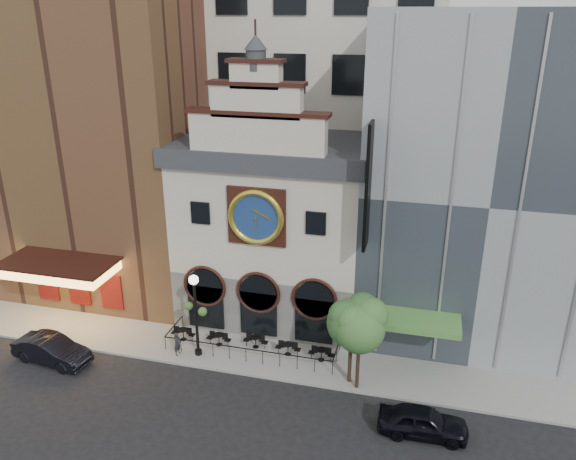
# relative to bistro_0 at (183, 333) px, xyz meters

# --- Properties ---
(ground) EXTENTS (120.00, 120.00, 0.00)m
(ground) POSITION_rel_bistro_0_xyz_m (4.68, -2.49, -0.61)
(ground) COLOR black
(ground) RESTS_ON ground
(sidewalk) EXTENTS (44.00, 5.00, 0.15)m
(sidewalk) POSITION_rel_bistro_0_xyz_m (4.68, 0.01, -0.54)
(sidewalk) COLOR gray
(sidewalk) RESTS_ON ground
(clock_building) EXTENTS (12.60, 8.78, 18.65)m
(clock_building) POSITION_rel_bistro_0_xyz_m (4.68, 5.33, 6.07)
(clock_building) COLOR #605E5B
(clock_building) RESTS_ON ground
(theater_building) EXTENTS (14.00, 15.60, 25.00)m
(theater_building) POSITION_rel_bistro_0_xyz_m (-8.32, 7.46, 11.99)
(theater_building) COLOR brown
(theater_building) RESTS_ON ground
(retail_building) EXTENTS (14.00, 14.40, 20.00)m
(retail_building) POSITION_rel_bistro_0_xyz_m (17.67, 7.49, 9.53)
(retail_building) COLOR gray
(retail_building) RESTS_ON ground
(office_tower) EXTENTS (20.00, 16.00, 40.00)m
(office_tower) POSITION_rel_bistro_0_xyz_m (4.68, 17.51, 19.39)
(office_tower) COLOR silver
(office_tower) RESTS_ON ground
(cafe_railing) EXTENTS (10.60, 2.60, 0.90)m
(cafe_railing) POSITION_rel_bistro_0_xyz_m (4.68, 0.01, -0.01)
(cafe_railing) COLOR black
(cafe_railing) RESTS_ON sidewalk
(bistro_0) EXTENTS (1.58, 0.68, 0.90)m
(bistro_0) POSITION_rel_bistro_0_xyz_m (0.00, 0.00, 0.00)
(bistro_0) COLOR black
(bistro_0) RESTS_ON sidewalk
(bistro_1) EXTENTS (1.58, 0.68, 0.90)m
(bistro_1) POSITION_rel_bistro_0_xyz_m (2.44, -0.00, 0.00)
(bistro_1) COLOR black
(bistro_1) RESTS_ON sidewalk
(bistro_2) EXTENTS (1.58, 0.68, 0.90)m
(bistro_2) POSITION_rel_bistro_0_xyz_m (4.78, 0.32, 0.00)
(bistro_2) COLOR black
(bistro_2) RESTS_ON sidewalk
(bistro_3) EXTENTS (1.58, 0.68, 0.90)m
(bistro_3) POSITION_rel_bistro_0_xyz_m (6.95, 0.06, 0.00)
(bistro_3) COLOR black
(bistro_3) RESTS_ON sidewalk
(bistro_4) EXTENTS (1.58, 0.68, 0.90)m
(bistro_4) POSITION_rel_bistro_0_xyz_m (9.06, -0.03, 0.00)
(bistro_4) COLOR black
(bistro_4) RESTS_ON sidewalk
(car_right) EXTENTS (4.54, 1.95, 1.53)m
(car_right) POSITION_rel_bistro_0_xyz_m (15.21, -4.87, 0.15)
(car_right) COLOR black
(car_right) RESTS_ON ground
(car_left) EXTENTS (5.12, 2.38, 1.62)m
(car_left) POSITION_rel_bistro_0_xyz_m (-6.80, -4.00, 0.20)
(car_left) COLOR black
(car_left) RESTS_ON ground
(pedestrian) EXTENTS (0.47, 0.62, 1.52)m
(pedestrian) POSITION_rel_bistro_0_xyz_m (0.36, -1.61, 0.30)
(pedestrian) COLOR #222227
(pedestrian) RESTS_ON sidewalk
(lamppost) EXTENTS (1.64, 1.01, 5.41)m
(lamppost) POSITION_rel_bistro_0_xyz_m (1.58, -1.28, 2.88)
(lamppost) COLOR black
(lamppost) RESTS_ON sidewalk
(tree_left) EXTENTS (2.87, 2.76, 5.53)m
(tree_left) POSITION_rel_bistro_0_xyz_m (11.06, -1.63, 3.59)
(tree_left) COLOR #382619
(tree_left) RESTS_ON sidewalk
(tree_right) EXTENTS (2.86, 2.75, 5.50)m
(tree_right) POSITION_rel_bistro_0_xyz_m (11.56, -2.06, 3.57)
(tree_right) COLOR #382619
(tree_right) RESTS_ON sidewalk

